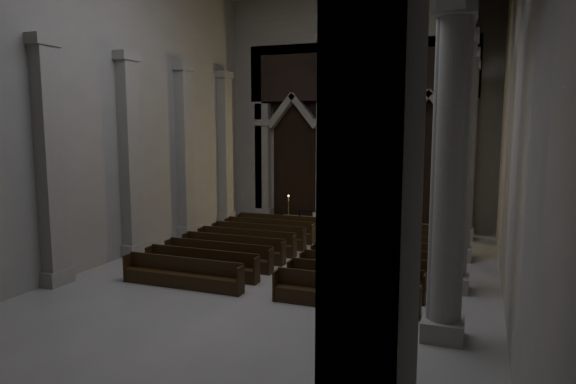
% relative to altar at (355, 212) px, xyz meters
% --- Properties ---
extents(room, '(24.00, 24.10, 12.00)m').
position_rel_altar_xyz_m(room, '(-0.05, -11.07, 6.95)').
color(room, '#9E9B95').
rests_on(room, ground).
extents(sanctuary_wall, '(14.00, 0.77, 12.00)m').
position_rel_altar_xyz_m(sanctuary_wall, '(-0.05, 0.46, 5.96)').
color(sanctuary_wall, gray).
rests_on(sanctuary_wall, ground).
extents(right_arcade, '(1.00, 24.00, 12.00)m').
position_rel_altar_xyz_m(right_arcade, '(5.45, -9.74, 7.17)').
color(right_arcade, gray).
rests_on(right_arcade, ground).
extents(left_pilasters, '(0.60, 13.00, 8.03)m').
position_rel_altar_xyz_m(left_pilasters, '(-6.80, -7.57, 3.25)').
color(left_pilasters, gray).
rests_on(left_pilasters, ground).
extents(sanctuary_step, '(8.50, 2.60, 0.15)m').
position_rel_altar_xyz_m(sanctuary_step, '(-0.05, -0.47, -0.58)').
color(sanctuary_step, gray).
rests_on(sanctuary_step, ground).
extents(altar, '(1.97, 0.79, 1.00)m').
position_rel_altar_xyz_m(altar, '(0.00, 0.00, 0.00)').
color(altar, beige).
rests_on(altar, sanctuary_step).
extents(altar_rail, '(4.80, 0.09, 0.94)m').
position_rel_altar_xyz_m(altar_rail, '(-0.05, -1.94, -0.03)').
color(altar_rail, black).
rests_on(altar_rail, ground).
extents(candle_stand_left, '(0.26, 0.26, 1.57)m').
position_rel_altar_xyz_m(candle_stand_left, '(-3.23, -1.40, -0.23)').
color(candle_stand_left, '#B88538').
rests_on(candle_stand_left, ground).
extents(candle_stand_right, '(0.26, 0.26, 1.52)m').
position_rel_altar_xyz_m(candle_stand_right, '(2.72, -1.36, -0.24)').
color(candle_stand_right, '#B88538').
rests_on(candle_stand_right, ground).
extents(pews, '(9.68, 8.89, 0.96)m').
position_rel_altar_xyz_m(pews, '(-0.05, -8.15, -0.34)').
color(pews, black).
rests_on(pews, ground).
extents(worshipper, '(0.53, 0.45, 1.24)m').
position_rel_altar_xyz_m(worshipper, '(1.21, -4.39, -0.04)').
color(worshipper, black).
rests_on(worshipper, ground).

